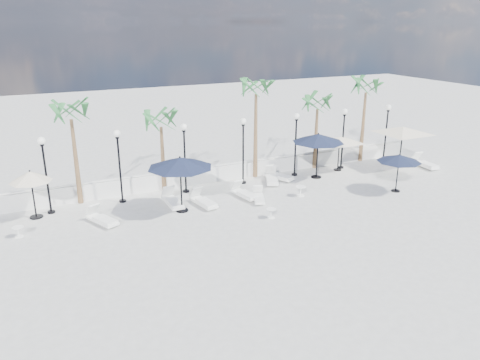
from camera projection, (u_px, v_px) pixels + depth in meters
name	position (u px, v px, depth m)	size (l,w,h in m)	color
ground	(303.00, 224.00, 21.75)	(100.00, 100.00, 0.00)	#9F9E9A
balustrade	(236.00, 171.00, 28.02)	(26.00, 0.30, 1.01)	silver
lamppost_0	(45.00, 165.00, 22.26)	(0.36, 0.36, 3.84)	black
lamppost_1	(119.00, 156.00, 23.68)	(0.36, 0.36, 3.84)	black
lamppost_2	(184.00, 148.00, 25.09)	(0.36, 0.36, 3.84)	black
lamppost_3	(243.00, 142.00, 26.51)	(0.36, 0.36, 3.84)	black
lamppost_4	(296.00, 136.00, 27.93)	(0.36, 0.36, 3.84)	black
lamppost_5	(343.00, 130.00, 29.34)	(0.36, 0.36, 3.84)	black
lamppost_6	(387.00, 125.00, 30.76)	(0.36, 0.36, 3.84)	black
palm_0	(71.00, 117.00, 22.90)	(2.60, 2.60, 5.50)	brown
palm_1	(161.00, 124.00, 24.97)	(2.60, 2.60, 4.70)	brown
palm_2	(256.00, 92.00, 26.84)	(2.60, 2.60, 6.10)	brown
palm_3	(318.00, 107.00, 28.95)	(2.60, 2.60, 4.90)	brown
palm_4	(366.00, 91.00, 30.20)	(2.60, 2.60, 5.70)	brown
lounger_0	(173.00, 201.00, 23.92)	(0.67, 2.01, 0.75)	white
lounger_1	(102.00, 219.00, 21.79)	(1.33, 1.97, 0.71)	white
lounger_2	(203.00, 201.00, 23.92)	(0.95, 2.03, 0.73)	white
lounger_3	(245.00, 193.00, 25.05)	(0.92, 1.96, 0.70)	white
lounger_4	(259.00, 197.00, 24.55)	(1.11, 1.72, 0.62)	white
lounger_5	(272.00, 178.00, 27.41)	(1.44, 2.13, 0.77)	white
lounger_6	(278.00, 176.00, 27.89)	(1.33, 1.97, 0.71)	white
lounger_7	(425.00, 163.00, 30.23)	(0.81, 2.08, 0.76)	white
side_table_0	(18.00, 231.00, 20.40)	(0.48, 0.48, 0.47)	white
side_table_1	(271.00, 212.00, 22.39)	(0.48, 0.48, 0.46)	white
side_table_2	(301.00, 190.00, 25.20)	(0.56, 0.56, 0.55)	white
parasol_navy_left	(180.00, 163.00, 22.50)	(3.21, 3.21, 2.83)	black
parasol_navy_mid	(318.00, 138.00, 27.53)	(3.08, 3.08, 2.76)	black
parasol_navy_right	(399.00, 158.00, 25.40)	(2.41, 2.41, 2.16)	black
parasol_cream_sq_a	(403.00, 127.00, 29.59)	(5.75, 5.75, 2.82)	black
parasol_cream_sq_b	(340.00, 137.00, 29.01)	(4.64, 4.64, 2.33)	black
parasol_cream_small	(30.00, 177.00, 21.86)	(1.95, 1.95, 2.40)	black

